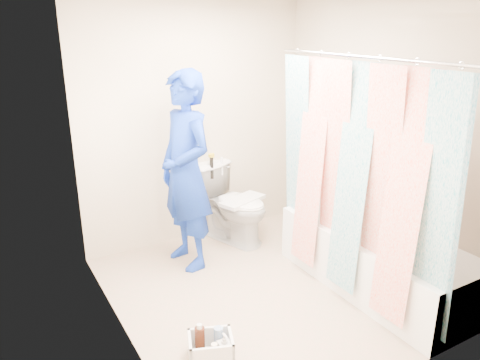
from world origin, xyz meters
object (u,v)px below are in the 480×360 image
bathtub (375,259)px  cleaning_caddy (212,349)px  toilet (233,204)px  plumber (186,172)px

bathtub → cleaning_caddy: size_ratio=4.80×
toilet → plumber: plumber is taller
plumber → cleaning_caddy: plumber is taller
plumber → toilet: bearing=102.9°
plumber → cleaning_caddy: size_ratio=4.98×
bathtub → cleaning_caddy: 1.65m
plumber → bathtub: bearing=37.8°
bathtub → toilet: (-0.59, 1.43, 0.13)m
bathtub → plumber: plumber is taller
toilet → cleaning_caddy: size_ratio=2.21×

